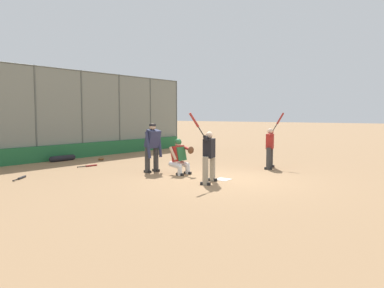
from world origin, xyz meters
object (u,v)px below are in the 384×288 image
Objects in this scene: spare_bat_near_backstop at (21,178)px; spare_bat_by_padding at (90,166)px; spare_bat_third_base_side at (146,158)px; fielding_glove_on_dirt at (101,159)px; equipment_bag_dugout_side at (62,158)px; umpire_home at (152,146)px; batter_at_plate at (209,155)px; batter_on_deck at (270,147)px; catcher_behind_plate at (180,156)px.

spare_bat_near_backstop is 0.82× the size of spare_bat_by_padding.
fielding_glove_on_dirt reaches higher than spare_bat_third_base_side.
equipment_bag_dugout_side is at bearing -79.44° from spare_bat_third_base_side.
fielding_glove_on_dirt is at bearing -100.72° from umpire_home.
batter_at_plate is 3.80m from batter_on_deck.
umpire_home is at bearing -71.57° from spare_bat_near_backstop.
fielding_glove_on_dirt reaches higher than spare_bat_by_padding.
catcher_behind_plate reaches higher than fielding_glove_on_dirt.
batter_on_deck reaches higher than spare_bat_near_backstop.
batter_on_deck is 1.64× the size of equipment_bag_dugout_side.
batter_at_plate is 2.41× the size of spare_bat_by_padding.
spare_bat_third_base_side is at bearing -128.13° from umpire_home.
fielding_glove_on_dirt reaches higher than spare_bat_near_backstop.
batter_at_plate reaches higher than spare_bat_near_backstop.
spare_bat_third_base_side is 0.53× the size of equipment_bag_dugout_side.
spare_bat_third_base_side is (-2.70, -2.92, -0.86)m from umpire_home.
batter_at_plate is 6.83× the size of fielding_glove_on_dirt.
batter_at_plate reaches higher than spare_bat_by_padding.
catcher_behind_plate is 3.96× the size of fielding_glove_on_dirt.
batter_at_plate is 5.60m from spare_bat_by_padding.
umpire_home is at bearing -117.91° from batter_at_plate.
spare_bat_third_base_side is at bearing 77.48° from batter_on_deck.
equipment_bag_dugout_side is at bearing 86.62° from spare_bat_by_padding.
spare_bat_near_backstop is at bearing 21.54° from fielding_glove_on_dirt.
umpire_home is 4.33m from fielding_glove_on_dirt.
spare_bat_near_backstop is 1.04× the size of spare_bat_third_base_side.
catcher_behind_plate is (-0.73, -1.66, -0.20)m from batter_at_plate.
spare_bat_near_backstop is 0.55× the size of equipment_bag_dugout_side.
fielding_glove_on_dirt is (-0.90, -5.13, -0.56)m from catcher_behind_plate.
equipment_bag_dugout_side is (-0.44, -7.84, -0.69)m from batter_at_plate.
umpire_home is at bearing -77.34° from catcher_behind_plate.
batter_on_deck reaches higher than fielding_glove_on_dirt.
equipment_bag_dugout_side is (2.77, -2.23, 0.09)m from spare_bat_third_base_side.
catcher_behind_plate is 3.98m from spare_bat_by_padding.
catcher_behind_plate is 5.24m from fielding_glove_on_dirt.
batter_on_deck reaches higher than spare_bat_third_base_side.
equipment_bag_dugout_side is (0.08, -5.15, -0.77)m from umpire_home.
umpire_home reaches higher than spare_bat_by_padding.
fielding_glove_on_dirt is at bearing -99.23° from catcher_behind_plate.
umpire_home is 4.31m from batter_on_deck.
spare_bat_by_padding and spare_bat_third_base_side have the same top height.
umpire_home is 2.50× the size of spare_bat_third_base_side.
umpire_home is 1.33× the size of equipment_bag_dugout_side.
batter_on_deck is at bearing -74.79° from spare_bat_near_backstop.
batter_at_plate is at bearing 86.81° from equipment_bag_dugout_side.
batter_on_deck is at bearing 144.28° from umpire_home.
umpire_home is 3.01m from spare_bat_by_padding.
equipment_bag_dugout_side is (0.29, -6.18, -0.49)m from catcher_behind_plate.
batter_on_deck is (-3.80, 0.10, -0.01)m from batter_at_plate.
batter_on_deck reaches higher than umpire_home.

